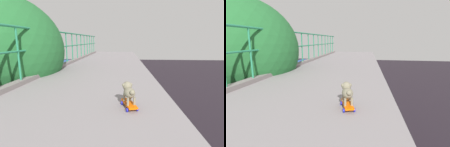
# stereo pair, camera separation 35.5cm
# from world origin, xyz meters

# --- Properties ---
(city_bus) EXTENTS (2.72, 10.55, 3.33)m
(city_bus) POSITION_xyz_m (-7.92, 24.61, 1.89)
(city_bus) COLOR #234991
(city_bus) RESTS_ON ground
(roadside_tree_mid) EXTENTS (4.19, 4.19, 8.23)m
(roadside_tree_mid) POSITION_xyz_m (-1.94, 5.89, 6.33)
(roadside_tree_mid) COLOR #4C3023
(roadside_tree_mid) RESTS_ON ground
(toy_skateboard) EXTENTS (0.26, 0.44, 0.08)m
(toy_skateboard) POSITION_xyz_m (2.18, 3.20, 5.83)
(toy_skateboard) COLOR #F45D05
(toy_skateboard) RESTS_ON overpass_deck
(small_dog) EXTENTS (0.22, 0.36, 0.30)m
(small_dog) POSITION_xyz_m (2.18, 3.23, 6.03)
(small_dog) COLOR #7A735C
(small_dog) RESTS_ON toy_skateboard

